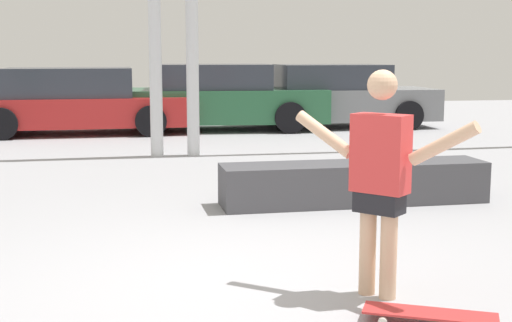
# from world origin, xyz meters

# --- Properties ---
(ground_plane) EXTENTS (36.00, 36.00, 0.00)m
(ground_plane) POSITION_xyz_m (0.00, 0.00, 0.00)
(ground_plane) COLOR #9E9EA3
(skateboarder) EXTENTS (0.96, 1.04, 1.54)m
(skateboarder) POSITION_xyz_m (0.88, -0.44, 0.86)
(skateboarder) COLOR #DBAD89
(skateboarder) RESTS_ON ground_plane
(skateboard) EXTENTS (0.82, 0.55, 0.08)m
(skateboard) POSITION_xyz_m (1.02, -0.99, 0.06)
(skateboard) COLOR red
(skateboard) RESTS_ON ground_plane
(grind_box) EXTENTS (2.95, 0.65, 0.45)m
(grind_box) POSITION_xyz_m (1.68, 2.49, 0.23)
(grind_box) COLOR #47474C
(grind_box) RESTS_ON ground_plane
(parked_car_red) EXTENTS (4.55, 1.92, 1.34)m
(parked_car_red) POSITION_xyz_m (-1.76, 10.04, 0.64)
(parked_car_red) COLOR red
(parked_car_red) RESTS_ON ground_plane
(parked_car_green) EXTENTS (4.60, 2.13, 1.40)m
(parked_car_green) POSITION_xyz_m (1.19, 10.24, 0.68)
(parked_car_green) COLOR #28603D
(parked_car_green) RESTS_ON ground_plane
(parked_car_grey) EXTENTS (4.25, 1.93, 1.39)m
(parked_car_grey) POSITION_xyz_m (3.84, 10.34, 0.67)
(parked_car_grey) COLOR slate
(parked_car_grey) RESTS_ON ground_plane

